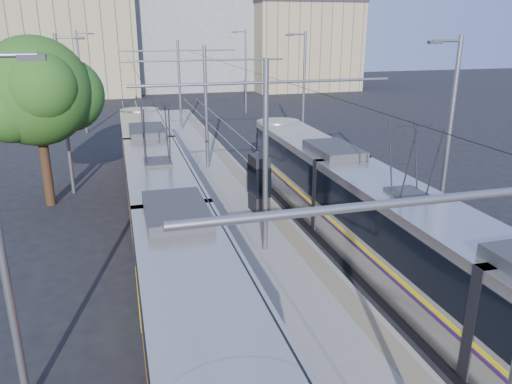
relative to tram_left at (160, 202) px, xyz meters
name	(u,v)px	position (x,y,z in m)	size (l,w,h in m)	color
platform	(218,184)	(3.60, 6.57, -1.56)	(4.00, 50.00, 0.30)	gray
tactile_strip_left	(191,183)	(2.15, 6.57, -1.40)	(0.70, 50.00, 0.01)	gray
tactile_strip_right	(244,179)	(5.05, 6.57, -1.40)	(0.70, 50.00, 0.01)	gray
rails	(218,186)	(3.60, 6.57, -1.69)	(8.71, 70.00, 0.03)	gray
tram_left	(160,202)	(0.00, 0.00, 0.00)	(2.43, 28.84, 5.50)	black
tram_right	(404,238)	(7.20, -6.01, 0.15)	(2.43, 28.47, 5.50)	black
catenary	(228,112)	(3.60, 3.73, 2.82)	(9.20, 70.00, 7.00)	slate
street_lamps	(203,100)	(3.60, 10.57, 2.47)	(15.18, 38.22, 8.00)	slate
shelter	(259,182)	(4.52, 1.63, -0.05)	(0.80, 1.22, 2.59)	black
tree	(44,93)	(-4.53, 6.14, 3.68)	(5.49, 5.08, 7.98)	#382314
building_left	(69,36)	(-6.40, 49.57, 5.43)	(16.32, 12.24, 14.26)	#9A8B68
building_centre	(192,30)	(9.60, 53.57, 6.10)	(18.36, 14.28, 15.60)	gray
building_right	(302,45)	(23.60, 47.57, 4.13)	(14.28, 10.20, 11.66)	#9A8B68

